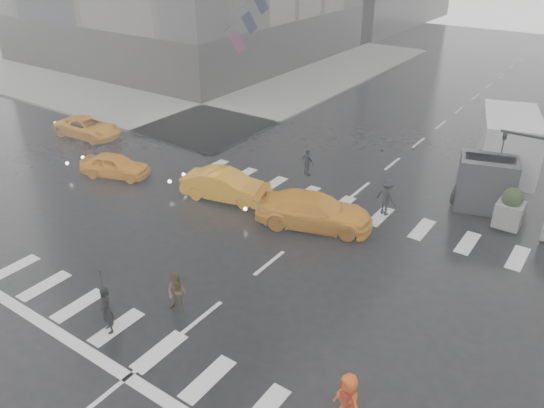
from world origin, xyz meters
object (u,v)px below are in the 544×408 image
Objects in this scene: pedestrian_orange at (348,401)px; taxi_mid at (226,186)px; pedestrian_brown at (177,292)px; taxi_front at (115,165)px; box_truck at (502,154)px.

taxi_mid is at bearing 166.23° from pedestrian_orange.
pedestrian_brown is 12.19m from taxi_front.
taxi_mid is at bearing -157.26° from box_truck.
taxi_front is 19.68m from box_truck.
taxi_front is 0.53× the size of box_truck.
box_truck reaches higher than taxi_mid.
pedestrian_brown is 17.38m from box_truck.
pedestrian_orange is 17.08m from box_truck.
pedestrian_orange is 0.26× the size of box_truck.
pedestrian_brown is at bearing -128.60° from box_truck.
pedestrian_orange is at bearing -22.57° from pedestrian_brown.
taxi_front is at bearing -166.46° from box_truck.
taxi_front is at bearing 134.59° from pedestrian_brown.
box_truck is at bearing -63.37° from taxi_mid.
taxi_front is (-10.49, 6.21, -0.13)m from pedestrian_brown.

